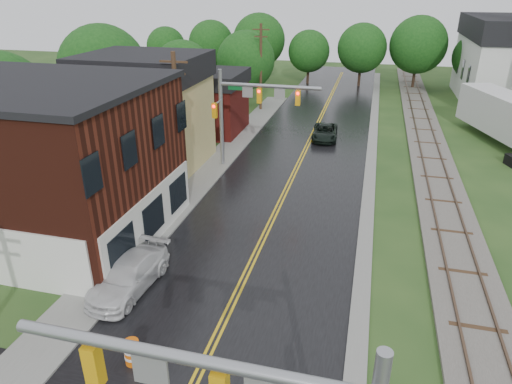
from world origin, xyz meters
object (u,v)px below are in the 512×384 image
at_px(pickup_white, 129,275).
at_px(semi_trailer, 512,118).
at_px(utility_pole_b, 178,121).
at_px(tree_left_c, 184,72).
at_px(brick_building, 27,160).
at_px(traffic_signal_far, 249,102).
at_px(tree_left_a, 2,103).
at_px(suv_dark, 325,132).
at_px(construction_barrel, 132,352).
at_px(utility_pole_c, 261,66).
at_px(tree_left_b, 105,71).
at_px(tree_left_e, 247,62).

bearing_deg(pickup_white, semi_trailer, 55.19).
height_order(utility_pole_b, pickup_white, utility_pole_b).
distance_m(utility_pole_b, tree_left_c, 19.24).
height_order(brick_building, utility_pole_b, utility_pole_b).
bearing_deg(pickup_white, utility_pole_b, 104.64).
height_order(traffic_signal_far, pickup_white, traffic_signal_far).
bearing_deg(tree_left_a, tree_left_c, 71.57).
height_order(suv_dark, construction_barrel, suv_dark).
distance_m(utility_pole_c, pickup_white, 33.18).
xyz_separation_m(brick_building, semi_trailer, (28.98, 22.40, -1.75)).
height_order(tree_left_b, suv_dark, tree_left_b).
bearing_deg(construction_barrel, suv_dark, 82.50).
bearing_deg(tree_left_a, pickup_white, -35.60).
relative_size(traffic_signal_far, utility_pole_c, 0.82).
relative_size(tree_left_a, construction_barrel, 8.69).
distance_m(utility_pole_c, tree_left_b, 16.42).
height_order(traffic_signal_far, tree_left_c, tree_left_c).
relative_size(tree_left_a, tree_left_e, 1.06).
distance_m(utility_pole_b, pickup_white, 11.76).
bearing_deg(tree_left_e, construction_barrel, -80.71).
relative_size(suv_dark, semi_trailer, 0.35).
relative_size(utility_pole_c, pickup_white, 1.84).
height_order(tree_left_a, semi_trailer, tree_left_a).
distance_m(tree_left_c, pickup_white, 30.40).
xyz_separation_m(suv_dark, semi_trailer, (15.28, 2.07, 1.76)).
bearing_deg(tree_left_b, utility_pole_b, -41.86).
bearing_deg(tree_left_a, suv_dark, 32.53).
bearing_deg(semi_trailer, tree_left_b, -170.90).
height_order(suv_dark, semi_trailer, semi_trailer).
distance_m(utility_pole_c, suv_dark, 12.49).
distance_m(utility_pole_b, tree_left_e, 23.99).
xyz_separation_m(brick_building, construction_barrel, (9.98, -7.91, -3.65)).
distance_m(traffic_signal_far, suv_dark, 10.50).
xyz_separation_m(pickup_white, semi_trailer, (21.30, 26.28, 1.69)).
distance_m(traffic_signal_far, semi_trailer, 22.66).
xyz_separation_m(tree_left_b, semi_trailer, (34.35, 5.50, -3.31)).
bearing_deg(traffic_signal_far, utility_pole_b, -123.68).
height_order(utility_pole_b, tree_left_a, utility_pole_b).
xyz_separation_m(tree_left_c, suv_dark, (15.06, -4.56, -3.87)).
distance_m(utility_pole_b, tree_left_a, 13.05).
bearing_deg(tree_left_b, tree_left_a, -101.31).
relative_size(traffic_signal_far, suv_dark, 1.59).
xyz_separation_m(tree_left_b, construction_barrel, (15.35, -24.81, -5.22)).
bearing_deg(traffic_signal_far, tree_left_c, 128.82).
distance_m(pickup_white, semi_trailer, 33.87).
distance_m(tree_left_e, pickup_white, 35.25).
bearing_deg(utility_pole_b, semi_trailer, 33.46).
relative_size(brick_building, traffic_signal_far, 1.95).
height_order(utility_pole_b, tree_left_b, tree_left_b).
height_order(pickup_white, semi_trailer, semi_trailer).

